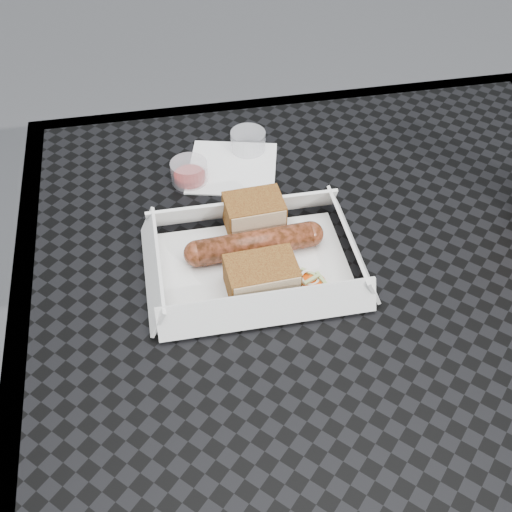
{
  "coord_description": "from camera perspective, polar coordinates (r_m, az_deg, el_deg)",
  "views": [
    {
      "loc": [
        -0.21,
        -0.48,
        1.3
      ],
      "look_at": [
        -0.12,
        0.03,
        0.78
      ],
      "focal_mm": 45.0,
      "sensor_mm": 36.0,
      "label": 1
    }
  ],
  "objects": [
    {
      "name": "patio_table",
      "position": [
        0.82,
        8.45,
        -5.44
      ],
      "size": [
        0.8,
        0.8,
        0.74
      ],
      "color": "black",
      "rests_on": "ground"
    },
    {
      "name": "condiment_cup_empty",
      "position": [
        0.93,
        -0.71,
        10.15
      ],
      "size": [
        0.05,
        0.05,
        0.03
      ],
      "primitive_type": "cylinder",
      "color": "silver",
      "rests_on": "patio_table"
    },
    {
      "name": "food_tray",
      "position": [
        0.76,
        -0.14,
        -0.94
      ],
      "size": [
        0.22,
        0.15,
        0.0
      ],
      "primitive_type": "cube",
      "color": "white",
      "rests_on": "patio_table"
    },
    {
      "name": "veg_garnish",
      "position": [
        0.75,
        5.17,
        -1.95
      ],
      "size": [
        0.03,
        0.03,
        0.0
      ],
      "color": "#EA4A0A",
      "rests_on": "food_tray"
    },
    {
      "name": "bratwurst",
      "position": [
        0.76,
        -0.13,
        1.1
      ],
      "size": [
        0.17,
        0.04,
        0.03
      ],
      "rotation": [
        0.0,
        0.0,
        0.06
      ],
      "color": "brown",
      "rests_on": "food_tray"
    },
    {
      "name": "condiment_cup_sauce",
      "position": [
        0.88,
        -5.96,
        7.44
      ],
      "size": [
        0.05,
        0.05,
        0.03
      ],
      "primitive_type": "cylinder",
      "color": "maroon",
      "rests_on": "patio_table"
    },
    {
      "name": "bread_far",
      "position": [
        0.72,
        0.5,
        -1.9
      ],
      "size": [
        0.08,
        0.06,
        0.04
      ],
      "primitive_type": "cube",
      "rotation": [
        0.0,
        0.0,
        0.06
      ],
      "color": "brown",
      "rests_on": "food_tray"
    },
    {
      "name": "napkin",
      "position": [
        0.9,
        -2.11,
        7.84
      ],
      "size": [
        0.15,
        0.15,
        0.0
      ],
      "primitive_type": "cube",
      "rotation": [
        0.0,
        0.0,
        -0.24
      ],
      "color": "white",
      "rests_on": "patio_table"
    },
    {
      "name": "bread_near",
      "position": [
        0.79,
        -0.18,
        3.76
      ],
      "size": [
        0.07,
        0.05,
        0.04
      ],
      "primitive_type": "cube",
      "rotation": [
        0.0,
        0.0,
        0.06
      ],
      "color": "brown",
      "rests_on": "food_tray"
    }
  ]
}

